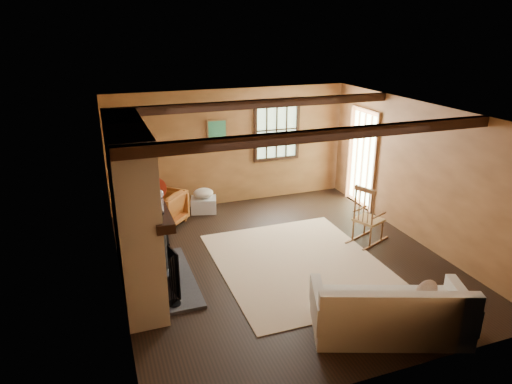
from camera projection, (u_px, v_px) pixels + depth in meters
name	position (u px, v px, depth m)	size (l,w,h in m)	color
ground	(282.00, 260.00, 7.39)	(5.50, 5.50, 0.00)	black
room_envelope	(291.00, 157.00, 7.12)	(5.02, 5.52, 2.44)	#A3673A
fireplace	(135.00, 216.00, 6.29)	(1.02, 2.30, 2.40)	brown
rug	(299.00, 263.00, 7.27)	(2.50, 3.00, 0.01)	#D2B18C
rocking_chair	(367.00, 218.00, 7.86)	(0.85, 0.66, 1.05)	tan
sofa	(391.00, 315.00, 5.54)	(2.04, 1.43, 0.76)	beige
firewood_pile	(146.00, 211.00, 9.05)	(0.58, 0.11, 0.21)	brown
laundry_basket	(204.00, 205.00, 9.23)	(0.50, 0.38, 0.30)	silver
basket_pillow	(203.00, 193.00, 9.15)	(0.41, 0.33, 0.20)	beige
armchair	(163.00, 208.00, 8.60)	(0.70, 0.72, 0.65)	#BF6026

